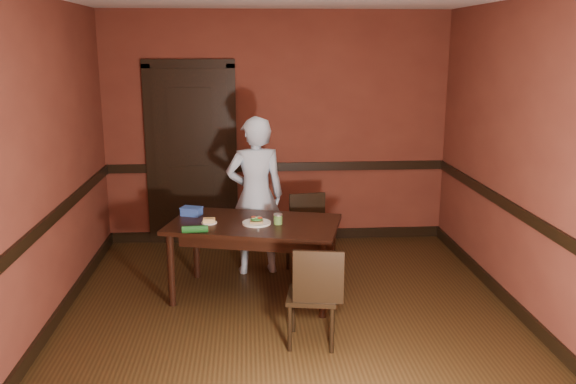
{
  "coord_description": "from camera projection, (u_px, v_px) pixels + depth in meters",
  "views": [
    {
      "loc": [
        -0.35,
        -4.83,
        2.31
      ],
      "look_at": [
        0.0,
        0.35,
        1.05
      ],
      "focal_mm": 38.0,
      "sensor_mm": 36.0,
      "label": 1
    }
  ],
  "objects": [
    {
      "name": "chair_near",
      "position": [
        312.0,
        294.0,
        4.77
      ],
      "size": [
        0.44,
        0.44,
        0.82
      ],
      "primitive_type": null,
      "rotation": [
        0.0,
        0.0,
        2.98
      ],
      "color": "black",
      "rests_on": "floor"
    },
    {
      "name": "door",
      "position": [
        191.0,
        152.0,
        7.08
      ],
      "size": [
        1.05,
        0.07,
        2.2
      ],
      "color": "black",
      "rests_on": "ground"
    },
    {
      "name": "wall_left",
      "position": [
        38.0,
        170.0,
        4.8
      ],
      "size": [
        0.02,
        4.5,
        2.7
      ],
      "primitive_type": "cube",
      "color": "maroon",
      "rests_on": "ground"
    },
    {
      "name": "baseboard_back",
      "position": [
        278.0,
        235.0,
        7.41
      ],
      "size": [
        4.0,
        0.03,
        0.12
      ],
      "primitive_type": "cube",
      "color": "black",
      "rests_on": "ground"
    },
    {
      "name": "floor",
      "position": [
        291.0,
        320.0,
        5.25
      ],
      "size": [
        4.0,
        4.5,
        0.01
      ],
      "primitive_type": "cube",
      "color": "black",
      "rests_on": "ground"
    },
    {
      "name": "dado_left",
      "position": [
        46.0,
        224.0,
        4.91
      ],
      "size": [
        0.03,
        4.5,
        0.1
      ],
      "primitive_type": "cube",
      "color": "black",
      "rests_on": "ground"
    },
    {
      "name": "dado_right",
      "position": [
        524.0,
        215.0,
        5.17
      ],
      "size": [
        0.03,
        4.5,
        0.1
      ],
      "primitive_type": "cube",
      "color": "black",
      "rests_on": "ground"
    },
    {
      "name": "cheese_saucer",
      "position": [
        209.0,
        221.0,
        5.57
      ],
      "size": [
        0.14,
        0.14,
        0.05
      ],
      "rotation": [
        0.0,
        0.0,
        -0.31
      ],
      "color": "white",
      "rests_on": "dining_table"
    },
    {
      "name": "wall_back",
      "position": [
        277.0,
        129.0,
        7.12
      ],
      "size": [
        4.0,
        0.02,
        2.7
      ],
      "primitive_type": "cube",
      "color": "maroon",
      "rests_on": "ground"
    },
    {
      "name": "dado_back",
      "position": [
        277.0,
        167.0,
        7.21
      ],
      "size": [
        4.0,
        0.03,
        0.1
      ],
      "primitive_type": "cube",
      "color": "black",
      "rests_on": "ground"
    },
    {
      "name": "baseboard_right",
      "position": [
        515.0,
        307.0,
        5.37
      ],
      "size": [
        0.03,
        4.5,
        0.12
      ],
      "primitive_type": "cube",
      "color": "black",
      "rests_on": "ground"
    },
    {
      "name": "person",
      "position": [
        256.0,
        196.0,
        6.19
      ],
      "size": [
        0.64,
        0.46,
        1.63
      ],
      "primitive_type": "imported",
      "rotation": [
        0.0,
        0.0,
        3.27
      ],
      "color": "#ADC5D8",
      "rests_on": "floor"
    },
    {
      "name": "wrapped_veg",
      "position": [
        195.0,
        229.0,
        5.28
      ],
      "size": [
        0.23,
        0.08,
        0.06
      ],
      "primitive_type": "cylinder",
      "rotation": [
        0.0,
        1.57,
        0.08
      ],
      "color": "#16551C",
      "rests_on": "dining_table"
    },
    {
      "name": "sauce_jar",
      "position": [
        278.0,
        219.0,
        5.53
      ],
      "size": [
        0.08,
        0.08,
        0.1
      ],
      "rotation": [
        0.0,
        0.0,
        -0.31
      ],
      "color": "#538438",
      "rests_on": "dining_table"
    },
    {
      "name": "wall_right",
      "position": [
        530.0,
        163.0,
        5.07
      ],
      "size": [
        0.02,
        4.5,
        2.7
      ],
      "primitive_type": "cube",
      "color": "maroon",
      "rests_on": "ground"
    },
    {
      "name": "wall_front",
      "position": [
        327.0,
        263.0,
        2.75
      ],
      "size": [
        4.0,
        0.02,
        2.7
      ],
      "primitive_type": "cube",
      "color": "maroon",
      "rests_on": "ground"
    },
    {
      "name": "sandwich_plate",
      "position": [
        257.0,
        222.0,
        5.55
      ],
      "size": [
        0.26,
        0.26,
        0.07
      ],
      "rotation": [
        0.0,
        0.0,
        0.07
      ],
      "color": "white",
      "rests_on": "dining_table"
    },
    {
      "name": "chair_far",
      "position": [
        306.0,
        236.0,
        6.22
      ],
      "size": [
        0.43,
        0.43,
        0.81
      ],
      "primitive_type": null,
      "rotation": [
        0.0,
        0.0,
        0.14
      ],
      "color": "black",
      "rests_on": "floor"
    },
    {
      "name": "baseboard_left",
      "position": [
        55.0,
        320.0,
        5.11
      ],
      "size": [
        0.03,
        4.5,
        0.12
      ],
      "primitive_type": "cube",
      "color": "black",
      "rests_on": "ground"
    },
    {
      "name": "food_tub",
      "position": [
        192.0,
        211.0,
        5.81
      ],
      "size": [
        0.23,
        0.19,
        0.08
      ],
      "rotation": [
        0.0,
        0.0,
        -0.35
      ],
      "color": "blue",
      "rests_on": "dining_table"
    },
    {
      "name": "dining_table",
      "position": [
        255.0,
        259.0,
        5.68
      ],
      "size": [
        1.7,
        1.21,
        0.72
      ],
      "primitive_type": "cube",
      "rotation": [
        0.0,
        0.0,
        -0.25
      ],
      "color": "black",
      "rests_on": "floor"
    }
  ]
}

